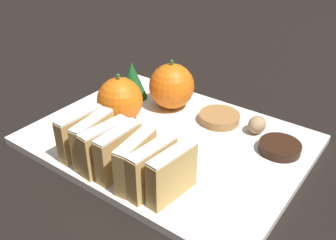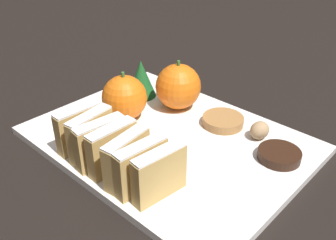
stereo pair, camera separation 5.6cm
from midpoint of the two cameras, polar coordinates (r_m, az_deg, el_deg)
ground_plane at (r=0.59m, az=-2.76°, el=-3.61°), size 6.00×6.00×0.00m
serving_platter at (r=0.58m, az=-2.77°, el=-3.12°), size 0.30×0.41×0.01m
stollen_slice_front at (r=0.45m, az=-2.94°, el=-8.39°), size 0.07×0.03×0.07m
stollen_slice_second at (r=0.46m, az=-5.89°, el=-7.50°), size 0.07×0.02×0.07m
stollen_slice_third at (r=0.48m, az=-8.29°, el=-6.34°), size 0.08×0.03×0.07m
stollen_slice_fourth at (r=0.49m, az=-10.35°, el=-5.13°), size 0.07×0.02×0.07m
stollen_slice_fifth at (r=0.51m, az=-12.61°, el=-4.20°), size 0.07×0.03×0.07m
stollen_slice_sixth at (r=0.53m, az=-14.26°, el=-3.04°), size 0.07×0.03×0.07m
stollen_slice_back at (r=0.55m, az=-16.02°, el=-2.09°), size 0.07×0.02×0.07m
orange_near at (r=0.61m, az=-9.96°, el=2.93°), size 0.07×0.07×0.08m
orange_far at (r=0.65m, az=-1.95°, el=5.11°), size 0.08×0.08×0.09m
walnut at (r=0.59m, az=10.80°, el=-0.79°), size 0.03×0.03×0.03m
chocolate_cookie at (r=0.56m, az=13.94°, el=-4.15°), size 0.06×0.06×0.01m
gingerbread_cookie at (r=0.62m, az=5.25°, el=0.27°), size 0.07×0.07×0.01m
evergreen_sprig at (r=0.69m, az=-7.83°, el=6.00°), size 0.05×0.05×0.07m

